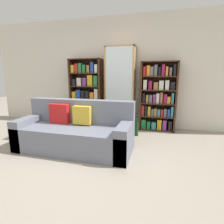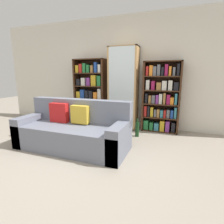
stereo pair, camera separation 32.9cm
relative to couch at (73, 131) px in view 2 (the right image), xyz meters
name	(u,v)px [view 2 (the right image)]	position (x,y,z in m)	size (l,w,h in m)	color
ground_plane	(75,163)	(0.34, -0.50, -0.30)	(16.00, 16.00, 0.00)	gray
wall_back	(121,73)	(0.34, 1.75, 1.05)	(7.11, 0.06, 2.70)	silver
couch	(73,131)	(0.00, 0.00, 0.00)	(2.00, 0.80, 0.86)	slate
bookshelf_left	(90,94)	(-0.43, 1.54, 0.50)	(0.84, 0.32, 1.70)	#3D2314
display_cabinet	(123,89)	(0.48, 1.53, 0.67)	(0.69, 0.36, 1.95)	tan
bookshelf_right	(161,98)	(1.37, 1.54, 0.47)	(0.83, 0.32, 1.60)	#3D2314
wine_bottle	(137,129)	(0.96, 0.97, -0.14)	(0.08, 0.08, 0.40)	#143819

